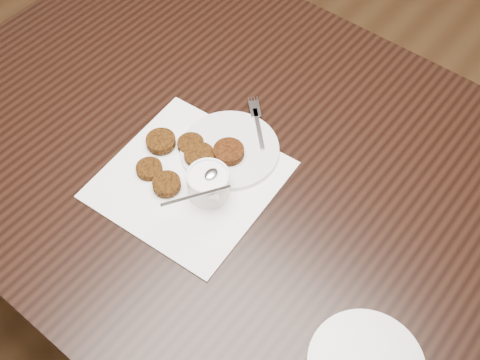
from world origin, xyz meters
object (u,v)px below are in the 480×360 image
sauce_ramekin (208,174)px  table (258,261)px  plate_with_patty (230,148)px  napkin (190,180)px

sauce_ramekin → table: bearing=64.8°
plate_with_patty → table: bearing=0.9°
sauce_ramekin → napkin: bearing=-179.0°
napkin → sauce_ramekin: bearing=1.0°
sauce_ramekin → plate_with_patty: size_ratio=0.58×
table → napkin: size_ratio=4.85×
sauce_ramekin → plate_with_patty: (-0.03, 0.10, -0.05)m
napkin → table: bearing=46.9°
napkin → plate_with_patty: (0.02, 0.10, 0.01)m
sauce_ramekin → plate_with_patty: bearing=107.8°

